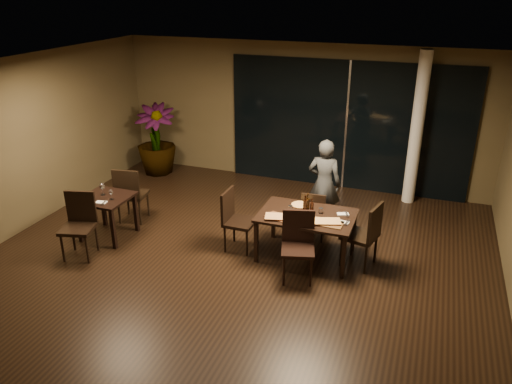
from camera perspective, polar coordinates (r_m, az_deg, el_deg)
The scene contains 32 objects.
ground at distance 7.86m, azimuth -3.03°, elevation -8.81°, with size 8.00×8.00×0.00m, color black.
wall_back at distance 10.84m, azimuth 5.20°, elevation 8.85°, with size 8.00×0.10×3.00m, color #4D4229.
wall_front at distance 4.29m, azimuth -26.06°, elevation -17.88°, with size 8.00×0.10×3.00m, color #4D4229.
wall_left at distance 9.46m, azimuth -26.56°, elevation 4.35°, with size 0.10×8.00×3.00m, color #4D4229.
ceiling at distance 6.77m, azimuth -3.58°, elevation 13.45°, with size 8.00×8.00×0.04m, color white.
window_panel at distance 10.60m, azimuth 10.31°, elevation 7.40°, with size 5.00×0.06×2.70m, color black.
column at distance 10.13m, azimuth 17.89°, elevation 6.81°, with size 0.24×0.24×3.00m, color silver.
main_table at distance 7.92m, azimuth 5.82°, elevation -3.05°, with size 1.50×1.00×0.75m.
side_table at distance 8.90m, azimuth -16.75°, elevation -1.28°, with size 0.80×0.80×0.75m.
chair_main_far at distance 8.54m, azimuth 6.63°, elevation -2.41°, with size 0.44×0.44×0.89m.
chair_main_near at distance 7.44m, azimuth 4.82°, elevation -5.67°, with size 0.59×0.59×1.04m.
chair_main_left at distance 8.19m, azimuth -2.44°, elevation -2.85°, with size 0.48×0.48×1.02m.
chair_main_right at distance 7.83m, azimuth 12.46°, elevation -4.51°, with size 0.60×0.60×1.06m.
chair_side_far at distance 9.34m, azimuth -14.21°, elevation -0.02°, with size 0.57×0.57×1.06m.
chair_side_near at distance 8.49m, azimuth -19.53°, elevation -3.14°, with size 0.60×0.60×1.06m.
diner at distance 8.93m, azimuth 7.80°, elevation 0.95°, with size 0.55×0.37×1.63m, color #2F3134.
potted_plant at distance 11.64m, azimuth -11.36°, elevation 5.90°, with size 0.87×0.87×1.59m, color #26511B.
pizza_board_left at distance 7.72m, azimuth 2.91°, elevation -2.99°, with size 0.50×0.25×0.01m, color #482917.
pizza_board_right at distance 7.64m, azimuth 7.79°, elevation -3.47°, with size 0.57×0.29×0.01m, color #4D3118.
oblong_pizza_left at distance 7.72m, azimuth 2.91°, elevation -2.88°, with size 0.48×0.23×0.02m, color maroon, non-canonical shape.
oblong_pizza_right at distance 7.64m, azimuth 7.80°, elevation -3.36°, with size 0.47×0.22×0.02m, color maroon, non-canonical shape.
round_pizza at distance 8.18m, azimuth 5.08°, elevation -1.49°, with size 0.28×0.28×0.01m, color #C13C15.
bottle_a at distance 7.84m, azimuth 5.64°, elevation -1.45°, with size 0.07×0.07×0.32m, color black, non-canonical shape.
bottle_b at distance 7.86m, azimuth 6.40°, elevation -1.66°, with size 0.06×0.06×0.25m, color black, non-canonical shape.
bottle_c at distance 7.90m, azimuth 5.90°, elevation -1.25°, with size 0.07×0.07×0.32m, color black, non-canonical shape.
tumbler_left at distance 7.98m, azimuth 3.97°, elevation -1.86°, with size 0.07×0.07×0.08m, color white.
tumbler_right at distance 7.94m, azimuth 7.44°, elevation -2.12°, with size 0.07×0.07×0.08m, color white.
napkin_near at distance 7.70m, azimuth 9.92°, elevation -3.42°, with size 0.18×0.10×0.01m, color silver.
napkin_far at distance 7.96m, azimuth 9.90°, elevation -2.50°, with size 0.18×0.10×0.01m, color silver.
wine_glass_a at distance 8.91m, azimuth -17.15°, elevation 0.29°, with size 0.09×0.09×0.20m, color white, non-canonical shape.
wine_glass_b at distance 8.70m, azimuth -16.22°, elevation -0.29°, with size 0.07×0.07×0.17m, color white, non-canonical shape.
side_napkin at distance 8.64m, azimuth -17.28°, elevation -1.14°, with size 0.18×0.11×0.01m, color white.
Camera 1 is at (2.66, -6.12, 4.15)m, focal length 35.00 mm.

